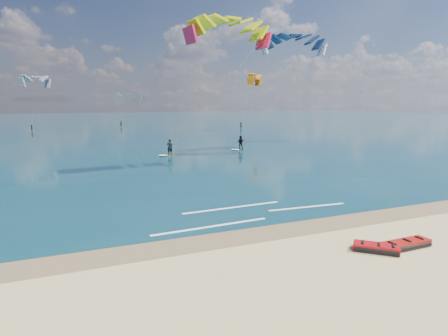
{
  "coord_description": "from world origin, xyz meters",
  "views": [
    {
      "loc": [
        -9.1,
        -14.68,
        6.97
      ],
      "look_at": [
        0.66,
        8.0,
        2.7
      ],
      "focal_mm": 32.0,
      "sensor_mm": 36.0,
      "label": 1
    }
  ],
  "objects_px": {
    "kitesurfer_far": "(269,85)",
    "kitesurfer_main": "(198,84)",
    "packed_kite_left": "(404,248)",
    "packed_kite_mid": "(376,252)"
  },
  "relations": [
    {
      "from": "packed_kite_mid",
      "to": "kitesurfer_far",
      "type": "relative_size",
      "value": 0.13
    },
    {
      "from": "kitesurfer_main",
      "to": "kitesurfer_far",
      "type": "bearing_deg",
      "value": -3.33
    },
    {
      "from": "packed_kite_left",
      "to": "kitesurfer_far",
      "type": "relative_size",
      "value": 0.17
    },
    {
      "from": "packed_kite_mid",
      "to": "kitesurfer_main",
      "type": "distance_m",
      "value": 31.88
    },
    {
      "from": "packed_kite_left",
      "to": "kitesurfer_main",
      "type": "xyz_separation_m",
      "value": [
        0.71,
        30.77,
        8.71
      ]
    },
    {
      "from": "packed_kite_mid",
      "to": "kitesurfer_far",
      "type": "distance_m",
      "value": 38.4
    },
    {
      "from": "packed_kite_left",
      "to": "kitesurfer_far",
      "type": "bearing_deg",
      "value": 70.08
    },
    {
      "from": "kitesurfer_far",
      "to": "kitesurfer_main",
      "type": "bearing_deg",
      "value": -166.09
    },
    {
      "from": "kitesurfer_main",
      "to": "kitesurfer_far",
      "type": "xyz_separation_m",
      "value": [
        11.53,
        4.12,
        0.16
      ]
    },
    {
      "from": "packed_kite_left",
      "to": "packed_kite_mid",
      "type": "xyz_separation_m",
      "value": [
        -1.57,
        0.18,
        0.0
      ]
    }
  ]
}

